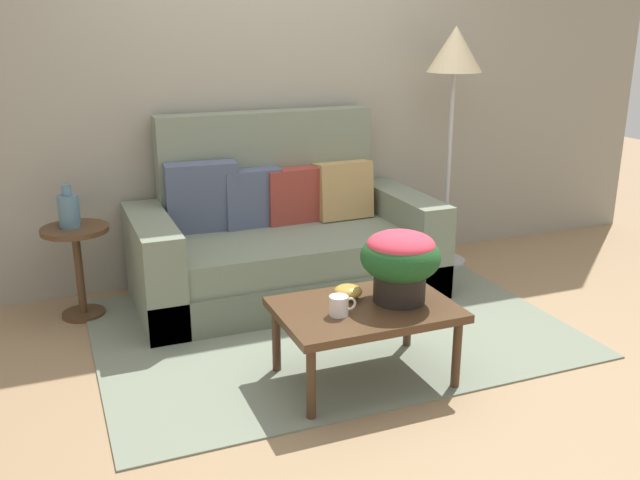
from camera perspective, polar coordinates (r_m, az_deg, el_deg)
ground_plane at (r=4.03m, az=1.42°, el=-7.88°), size 14.00×14.00×0.00m
wall_back at (r=4.83m, az=-4.58°, el=14.33°), size 6.40×0.12×2.93m
area_rug at (r=4.13m, az=0.74°, el=-7.14°), size 2.65×1.91×0.01m
couch at (r=4.56m, az=-3.10°, el=-0.21°), size 1.93×0.94×1.16m
coffee_table at (r=3.43m, az=3.72°, el=-6.09°), size 0.86×0.59×0.40m
side_table at (r=4.40m, az=-19.27°, el=-1.19°), size 0.39×0.39×0.57m
floor_lamp at (r=5.00m, az=10.96°, el=13.78°), size 0.38×0.38×1.70m
potted_plant at (r=3.41m, az=6.61°, el=-1.55°), size 0.39×0.39×0.36m
coffee_mug at (r=3.29m, az=1.60°, el=-5.39°), size 0.14×0.09×0.10m
snack_bowl at (r=3.48m, az=2.32°, el=-4.23°), size 0.14×0.14×0.07m
table_vase at (r=4.34m, az=-19.91°, el=2.35°), size 0.12×0.12×0.25m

